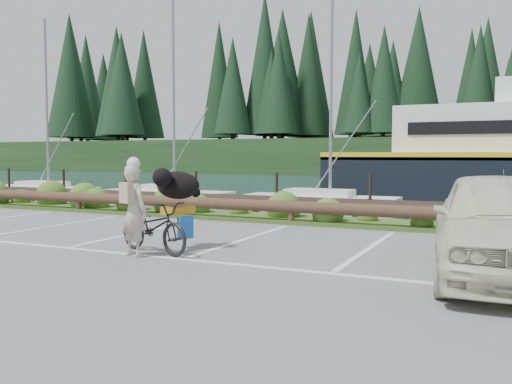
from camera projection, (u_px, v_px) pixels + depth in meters
ground at (196, 255)px, 9.50m from camera, size 72.00×72.00×0.00m
harbor_backdrop at (476, 166)px, 80.20m from camera, size 170.00×160.00×30.00m
vegetation_strip at (301, 220)px, 14.28m from camera, size 34.00×1.60×0.10m
log_rail at (291, 225)px, 13.65m from camera, size 32.00×0.30×0.60m
bicycle at (154, 227)px, 9.73m from camera, size 1.88×1.10×0.94m
cyclist at (134, 211)px, 9.40m from camera, size 0.66×0.53×1.59m
dog at (178, 185)px, 10.11m from camera, size 0.68×0.99×0.52m
parked_car at (501, 223)px, 7.78m from camera, size 2.33×4.76×1.56m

